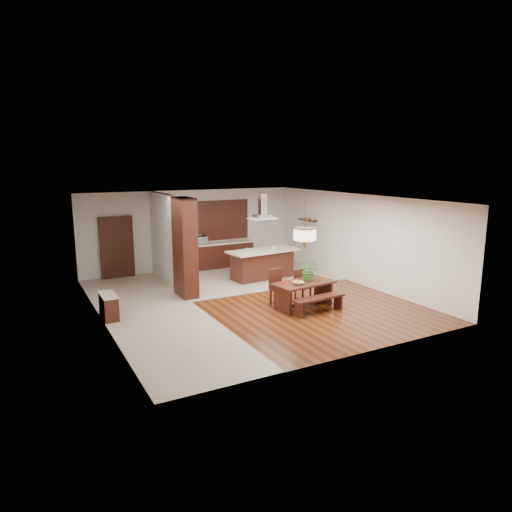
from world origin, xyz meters
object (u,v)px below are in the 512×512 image
pendant_lantern (305,225)px  foliage_plant (309,270)px  hallway_console (109,306)px  dining_bench (319,305)px  kitchen_island (262,264)px  dining_chair_right (303,285)px  range_hood (263,206)px  microwave (199,240)px  fruit_bowl (298,283)px  island_cup (274,248)px  dining_table (304,289)px  dining_chair_left (280,288)px

pendant_lantern → foliage_plant: size_ratio=2.39×
hallway_console → dining_bench: size_ratio=0.57×
kitchen_island → dining_chair_right: bearing=-99.2°
pendant_lantern → range_hood: 3.35m
microwave → kitchen_island: bearing=-74.0°
kitchen_island → microwave: size_ratio=4.63×
foliage_plant → range_hood: 3.54m
foliage_plant → fruit_bowl: size_ratio=1.88×
fruit_bowl → island_cup: size_ratio=2.29×
dining_bench → foliage_plant: foliage_plant is taller
hallway_console → dining_chair_right: size_ratio=1.02×
hallway_console → microwave: (4.00, 3.97, 0.78)m
range_hood → dining_bench: bearing=-97.0°
foliage_plant → dining_chair_right: bearing=74.8°
hallway_console → dining_table: (4.85, -1.56, 0.20)m
dining_chair_right → island_cup: island_cup is taller
dining_table → dining_chair_right: bearing=57.8°
pendant_lantern → fruit_bowl: (-0.26, -0.12, -1.51)m
dining_table → island_cup: bearing=73.7°
foliage_plant → dining_chair_left: bearing=153.7°
range_hood → dining_chair_left: bearing=-110.0°
pendant_lantern → dining_bench: bearing=-83.0°
dining_chair_right → microwave: bearing=93.9°
foliage_plant → fruit_bowl: 0.59m
dining_table → kitchen_island: kitchen_island is taller
hallway_console → range_hood: bearing=17.9°
fruit_bowl → microwave: 5.68m
dining_chair_left → pendant_lantern: 1.87m
foliage_plant → island_cup: (0.69, 3.06, 0.07)m
dining_bench → fruit_bowl: fruit_bowl is taller
fruit_bowl → microwave: (-0.59, 5.64, 0.36)m
fruit_bowl → kitchen_island: size_ratio=0.12×
dining_chair_right → pendant_lantern: bearing=-132.0°
dining_chair_left → pendant_lantern: pendant_lantern is taller
dining_chair_right → fruit_bowl: dining_chair_right is taller
dining_chair_right → pendant_lantern: size_ratio=0.66×
dining_table → pendant_lantern: (0.00, 0.00, 1.73)m
dining_bench → island_cup: (0.85, 3.77, 0.82)m
dining_bench → dining_chair_right: dining_chair_right is taller
hallway_console → microwave: size_ratio=1.64×
dining_chair_right → island_cup: bearing=67.9°
hallway_console → island_cup: bearing=15.6°
pendant_lantern → range_hood: bearing=80.5°
dining_bench → microwave: (-0.92, 6.12, 0.88)m
fruit_bowl → microwave: microwave is taller
foliage_plant → fruit_bowl: (-0.49, -0.23, -0.24)m
dining_chair_right → kitchen_island: (0.20, 2.73, 0.08)m
dining_table → microwave: size_ratio=3.30×
dining_table → kitchen_island: bearing=80.5°
foliage_plant → range_hood: (0.32, 3.19, 1.49)m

